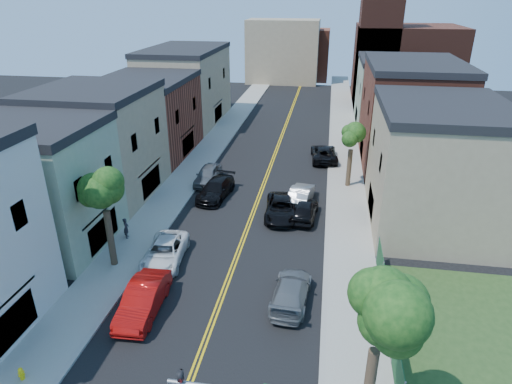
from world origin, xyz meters
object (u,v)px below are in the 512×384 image
at_px(pedestrian_left, 126,228).
at_px(grey_car_left, 208,175).
at_px(grey_car_right, 291,291).
at_px(white_pickup, 165,252).
at_px(silver_car_right, 301,195).
at_px(red_sedan, 143,299).
at_px(black_car_right, 305,210).
at_px(dark_car_right_far, 324,153).
at_px(fire_hydrant, 21,373).
at_px(black_car_left, 216,189).
at_px(pedestrian_right, 364,280).
at_px(black_suv_lane, 281,208).

bearing_deg(pedestrian_left, grey_car_left, -31.85).
xyz_separation_m(grey_car_right, pedestrian_left, (-12.69, 5.28, 0.20)).
relative_size(white_pickup, silver_car_right, 1.10).
relative_size(red_sedan, black_car_right, 1.14).
distance_m(grey_car_left, silver_car_right, 9.63).
distance_m(grey_car_left, dark_car_right_far, 13.59).
bearing_deg(pedestrian_left, white_pickup, -138.30).
distance_m(silver_car_right, pedestrian_left, 14.84).
relative_size(silver_car_right, fire_hydrant, 7.20).
bearing_deg(grey_car_left, black_car_left, -62.59).
distance_m(black_car_left, dark_car_right_far, 14.60).
bearing_deg(dark_car_right_far, fire_hydrant, 62.52).
xyz_separation_m(black_car_right, pedestrian_left, (-12.84, -5.46, 0.16)).
height_order(red_sedan, black_car_right, red_sedan).
bearing_deg(grey_car_right, dark_car_right_far, -89.22).
relative_size(white_pickup, grey_car_right, 1.05).
distance_m(red_sedan, black_car_left, 15.82).
height_order(black_car_right, silver_car_right, silver_car_right).
xyz_separation_m(grey_car_right, pedestrian_right, (4.25, 1.55, 0.22)).
distance_m(grey_car_left, black_car_left, 3.42).
height_order(pedestrian_right, fire_hydrant, pedestrian_right).
xyz_separation_m(grey_car_right, black_suv_lane, (-1.79, 10.77, 0.02)).
bearing_deg(pedestrian_left, red_sedan, -165.65).
xyz_separation_m(black_car_right, pedestrian_right, (4.09, -9.19, 0.19)).
height_order(black_car_right, black_suv_lane, black_car_right).
bearing_deg(grey_car_left, silver_car_right, -17.71).
distance_m(red_sedan, silver_car_right, 17.68).
bearing_deg(black_car_left, grey_car_right, -52.34).
relative_size(black_car_right, fire_hydrant, 6.74).
xyz_separation_m(pedestrian_left, pedestrian_right, (16.93, -3.74, 0.03)).
relative_size(silver_car_right, dark_car_right_far, 0.85).
distance_m(black_car_left, pedestrian_right, 17.11).
bearing_deg(black_car_right, white_pickup, 46.07).
bearing_deg(silver_car_right, grey_car_left, -11.01).
distance_m(silver_car_right, fire_hydrant, 24.45).
height_order(grey_car_right, fire_hydrant, grey_car_right).
height_order(black_car_left, fire_hydrant, black_car_left).
bearing_deg(black_suv_lane, grey_car_left, 138.85).
bearing_deg(black_car_left, pedestrian_left, -112.61).
height_order(pedestrian_left, pedestrian_right, pedestrian_right).
bearing_deg(black_car_right, red_sedan, 62.08).
bearing_deg(grey_car_right, grey_car_left, -56.33).
relative_size(white_pickup, black_suv_lane, 0.98).
bearing_deg(grey_car_right, black_suv_lane, -76.68).
height_order(grey_car_left, pedestrian_right, pedestrian_right).
distance_m(grey_car_left, black_car_right, 11.29).
height_order(red_sedan, silver_car_right, red_sedan).
relative_size(grey_car_left, fire_hydrant, 7.17).
bearing_deg(silver_car_right, pedestrian_right, 118.39).
bearing_deg(red_sedan, black_car_left, 86.66).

